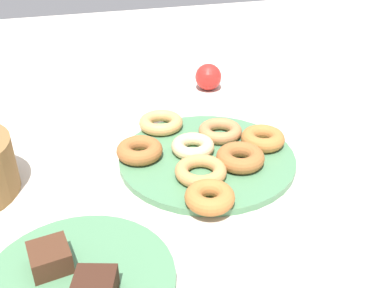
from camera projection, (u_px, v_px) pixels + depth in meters
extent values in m
plane|color=beige|center=(207.00, 161.00, 0.85)|extent=(2.40, 2.40, 0.00)
cylinder|color=#4C7F56|center=(207.00, 158.00, 0.85)|extent=(0.33, 0.33, 0.01)
torus|color=#C6844C|center=(201.00, 171.00, 0.78)|extent=(0.09, 0.09, 0.02)
torus|color=#995B2D|center=(140.00, 150.00, 0.83)|extent=(0.12, 0.12, 0.03)
torus|color=#AD6B33|center=(263.00, 138.00, 0.87)|extent=(0.12, 0.12, 0.03)
torus|color=#AD6B33|center=(210.00, 197.00, 0.71)|extent=(0.11, 0.11, 0.03)
torus|color=#B27547|center=(220.00, 131.00, 0.90)|extent=(0.11, 0.11, 0.02)
torus|color=tan|center=(161.00, 123.00, 0.93)|extent=(0.13, 0.13, 0.03)
torus|color=#995B2D|center=(240.00, 157.00, 0.81)|extent=(0.12, 0.12, 0.03)
torus|color=#EABC84|center=(193.00, 146.00, 0.85)|extent=(0.10, 0.10, 0.03)
cylinder|color=#4C7F56|center=(79.00, 282.00, 0.59)|extent=(0.26, 0.26, 0.01)
cube|color=#472819|center=(50.00, 257.00, 0.59)|extent=(0.06, 0.06, 0.03)
sphere|color=red|center=(208.00, 77.00, 1.13)|extent=(0.07, 0.07, 0.07)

